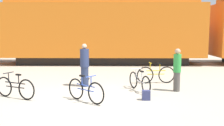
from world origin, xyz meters
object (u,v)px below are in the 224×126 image
(bicycle_yellow, at_px, (156,74))
(bicycle_black, at_px, (15,87))
(person_in_green, at_px, (177,70))
(person_in_navy, at_px, (85,65))
(backpack, at_px, (146,95))
(traffic_cone, at_px, (85,74))
(freight_train, at_px, (103,22))
(bicycle_silver, at_px, (139,82))
(bicycle_blue, at_px, (86,90))

(bicycle_yellow, bearing_deg, bicycle_black, -153.71)
(bicycle_yellow, bearing_deg, person_in_green, -68.83)
(person_in_green, xyz_separation_m, person_in_navy, (-3.71, 0.83, 0.05))
(person_in_navy, height_order, backpack, person_in_navy)
(person_in_green, bearing_deg, bicycle_black, 14.37)
(person_in_green, distance_m, traffic_cone, 4.60)
(person_in_navy, xyz_separation_m, backpack, (2.36, -2.15, -0.74))
(freight_train, distance_m, bicycle_silver, 8.84)
(bicycle_yellow, distance_m, bicycle_blue, 4.17)
(bicycle_blue, relative_size, traffic_cone, 2.43)
(bicycle_yellow, relative_size, person_in_green, 1.03)
(bicycle_black, height_order, person_in_green, person_in_green)
(bicycle_silver, xyz_separation_m, backpack, (0.11, -1.37, -0.19))
(person_in_green, bearing_deg, bicycle_silver, 1.79)
(bicycle_silver, height_order, person_in_navy, person_in_navy)
(bicycle_blue, height_order, traffic_cone, bicycle_blue)
(person_in_navy, bearing_deg, freight_train, -29.46)
(bicycle_yellow, bearing_deg, traffic_cone, 165.06)
(person_in_navy, distance_m, backpack, 3.28)
(bicycle_silver, bearing_deg, bicycle_yellow, 59.13)
(person_in_green, bearing_deg, backpack, 47.95)
(bicycle_silver, bearing_deg, person_in_navy, 160.79)
(bicycle_black, xyz_separation_m, person_in_navy, (2.23, 1.97, 0.52))
(bicycle_black, bearing_deg, person_in_green, 10.85)
(freight_train, xyz_separation_m, person_in_navy, (-0.41, -7.47, -2.03))
(bicycle_yellow, bearing_deg, backpack, -105.13)
(bicycle_black, bearing_deg, person_in_navy, 41.42)
(bicycle_black, distance_m, bicycle_blue, 2.57)
(bicycle_black, xyz_separation_m, bicycle_blue, (2.53, -0.42, 0.00))
(bicycle_silver, height_order, person_in_green, person_in_green)
(bicycle_black, height_order, bicycle_blue, bicycle_blue)
(bicycle_yellow, distance_m, bicycle_silver, 1.70)
(bicycle_black, xyz_separation_m, backpack, (4.59, -0.18, -0.21))
(bicycle_silver, relative_size, backpack, 4.84)
(freight_train, distance_m, traffic_cone, 6.51)
(bicycle_yellow, xyz_separation_m, traffic_cone, (-3.30, 0.88, -0.14))
(bicycle_black, bearing_deg, bicycle_blue, -9.49)
(bicycle_yellow, relative_size, person_in_navy, 0.96)
(person_in_navy, bearing_deg, backpack, -158.65)
(bicycle_blue, bearing_deg, bicycle_black, 170.51)
(bicycle_silver, xyz_separation_m, traffic_cone, (-2.43, 2.34, -0.11))
(freight_train, height_order, bicycle_blue, freight_train)
(person_in_green, relative_size, traffic_cone, 3.06)
(bicycle_black, relative_size, person_in_green, 0.97)
(freight_train, height_order, bicycle_silver, freight_train)
(bicycle_black, distance_m, person_in_green, 6.06)
(bicycle_blue, distance_m, backpack, 2.08)
(backpack, bearing_deg, bicycle_silver, 94.58)
(bicycle_black, height_order, person_in_navy, person_in_navy)
(person_in_green, height_order, traffic_cone, person_in_green)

